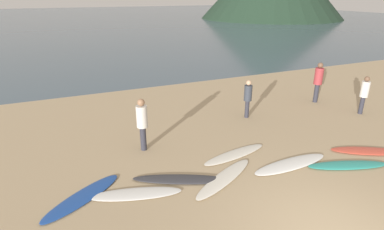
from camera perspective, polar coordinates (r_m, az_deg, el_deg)
The scene contains 14 objects.
ground_plane at distance 14.89m, azimuth -4.28°, elevation 2.71°, with size 120.00×120.00×0.20m, color tan.
ocean_water at distance 65.79m, azimuth -20.33°, elevation 16.23°, with size 140.00×100.00×0.01m, color #475B6B.
surfboard_0 at distance 8.32m, azimuth -19.45°, elevation -14.00°, with size 2.30×0.56×0.06m, color #1E479E.
surfboard_1 at distance 8.10m, azimuth -10.36°, elevation -14.05°, with size 2.31×0.53×0.06m, color white.
surfboard_2 at distance 8.50m, azimuth -1.92°, elevation -11.70°, with size 2.64×0.47×0.08m, color #333338.
surfboard_3 at distance 8.60m, azimuth 5.98°, elevation -11.40°, with size 2.48×0.48×0.08m, color silver.
surfboard_4 at distance 9.77m, azimuth 7.85°, elevation -7.16°, with size 2.34×0.50×0.07m, color silver.
surfboard_5 at distance 9.60m, azimuth 17.67°, elevation -8.58°, with size 2.56×0.59×0.09m, color white.
surfboard_6 at distance 10.18m, azimuth 26.68°, elevation -8.21°, with size 2.37×0.50×0.08m, color teal.
surfboard_7 at distance 11.34m, azimuth 29.57°, elevation -5.75°, with size 2.27×0.55×0.08m, color #D84C38.
person_0 at distance 14.44m, azimuth 29.09°, elevation 3.70°, with size 0.32×0.32×1.59m.
person_1 at distance 15.11m, azimuth 22.17°, elevation 6.11°, with size 0.37×0.37×1.83m.
person_2 at distance 9.73m, azimuth -9.14°, elevation -1.00°, with size 0.35×0.35×1.72m.
person_3 at distance 12.44m, azimuth 10.22°, elevation 3.48°, with size 0.31×0.31×1.54m.
Camera 1 is at (-4.60, -3.32, 4.71)m, focal length 29.05 mm.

